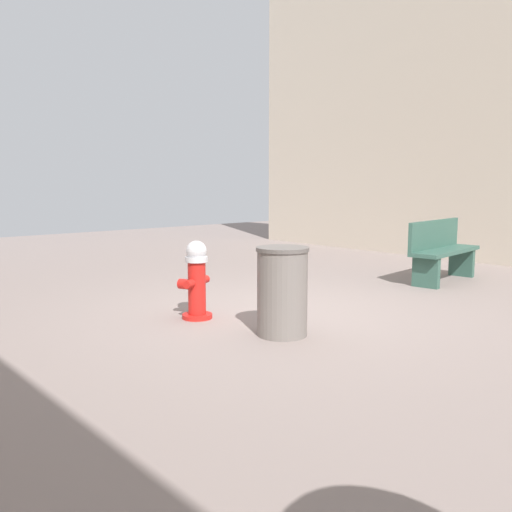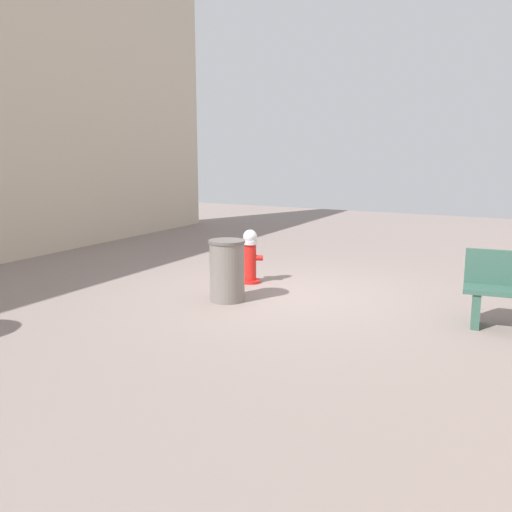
{
  "view_description": "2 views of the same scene",
  "coord_description": "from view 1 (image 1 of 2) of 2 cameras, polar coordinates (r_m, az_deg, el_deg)",
  "views": [
    {
      "loc": [
        4.33,
        4.61,
        1.53
      ],
      "look_at": [
        0.33,
        0.07,
        0.72
      ],
      "focal_mm": 38.56,
      "sensor_mm": 36.0,
      "label": 1
    },
    {
      "loc": [
        -3.53,
        7.54,
        2.19
      ],
      "look_at": [
        0.24,
        0.45,
        0.64
      ],
      "focal_mm": 39.32,
      "sensor_mm": 36.0,
      "label": 2
    }
  ],
  "objects": [
    {
      "name": "fire_hydrant",
      "position": [
        6.23,
        -6.21,
        -2.46
      ],
      "size": [
        0.42,
        0.41,
        0.89
      ],
      "color": "red",
      "rests_on": "ground_plane"
    },
    {
      "name": "ground_plane",
      "position": [
        6.51,
        1.75,
        -5.97
      ],
      "size": [
        23.4,
        23.4,
        0.0
      ],
      "primitive_type": "plane",
      "color": "gray"
    },
    {
      "name": "bench_near",
      "position": [
        9.02,
        18.67,
        0.64
      ],
      "size": [
        1.71,
        0.63,
        0.95
      ],
      "color": "#33594C",
      "rests_on": "ground_plane"
    },
    {
      "name": "trash_bin",
      "position": [
        5.51,
        2.74,
        -3.68
      ],
      "size": [
        0.53,
        0.53,
        0.9
      ],
      "color": "slate",
      "rests_on": "ground_plane"
    }
  ]
}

